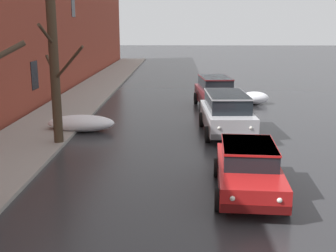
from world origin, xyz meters
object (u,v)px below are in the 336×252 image
object	(u,v)px
bare_tree_mid_block	(55,73)
suv_silver_parked_kerbside_close	(227,112)
sedan_red_approaching_near_lane	(248,168)
suv_maroon_parked_kerbside_mid	(215,91)

from	to	relation	value
bare_tree_mid_block	suv_silver_parked_kerbside_close	bearing A→B (deg)	16.17
bare_tree_mid_block	sedan_red_approaching_near_lane	xyz separation A→B (m)	(6.84, -4.81, -2.18)
suv_silver_parked_kerbside_close	suv_maroon_parked_kerbside_mid	size ratio (longest dim) A/B	1.04
sedan_red_approaching_near_lane	suv_maroon_parked_kerbside_mid	world-z (taller)	suv_maroon_parked_kerbside_mid
suv_maroon_parked_kerbside_mid	sedan_red_approaching_near_lane	bearing A→B (deg)	-90.48
suv_silver_parked_kerbside_close	suv_maroon_parked_kerbside_mid	xyz separation A→B (m)	(-0.01, 6.13, -0.00)
sedan_red_approaching_near_lane	suv_maroon_parked_kerbside_mid	bearing A→B (deg)	89.52
sedan_red_approaching_near_lane	suv_maroon_parked_kerbside_mid	size ratio (longest dim) A/B	0.95
sedan_red_approaching_near_lane	suv_maroon_parked_kerbside_mid	xyz separation A→B (m)	(0.11, 12.96, 0.23)
bare_tree_mid_block	suv_silver_parked_kerbside_close	world-z (taller)	bare_tree_mid_block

